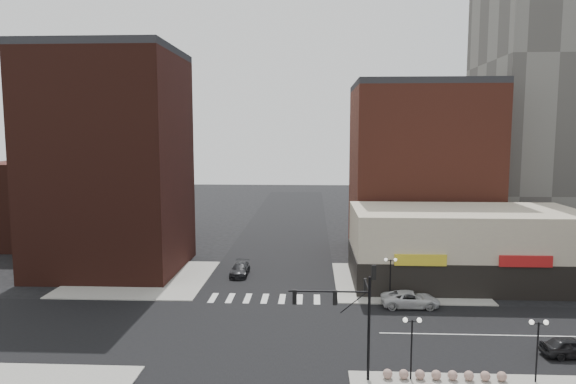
{
  "coord_description": "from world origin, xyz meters",
  "views": [
    {
      "loc": [
        4.52,
        -40.28,
        16.11
      ],
      "look_at": [
        2.37,
        4.26,
        11.0
      ],
      "focal_mm": 32.0,
      "sensor_mm": 36.0,
      "label": 1
    }
  ],
  "objects_px": {
    "street_lamp_ne": "(390,268)",
    "dark_sedan_north": "(240,269)",
    "street_lamp_se_a": "(412,332)",
    "white_suv": "(410,299)",
    "street_lamp_se_b": "(538,335)",
    "dark_sedan_east": "(571,347)",
    "traffic_signal": "(354,306)"
  },
  "relations": [
    {
      "from": "traffic_signal",
      "to": "dark_sedan_north",
      "type": "bearing_deg",
      "value": 114.28
    },
    {
      "from": "street_lamp_ne",
      "to": "dark_sedan_east",
      "type": "bearing_deg",
      "value": -46.19
    },
    {
      "from": "dark_sedan_north",
      "to": "street_lamp_se_a",
      "type": "bearing_deg",
      "value": -58.59
    },
    {
      "from": "street_lamp_ne",
      "to": "dark_sedan_east",
      "type": "height_order",
      "value": "street_lamp_ne"
    },
    {
      "from": "dark_sedan_east",
      "to": "dark_sedan_north",
      "type": "relative_size",
      "value": 0.89
    },
    {
      "from": "street_lamp_se_b",
      "to": "dark_sedan_north",
      "type": "height_order",
      "value": "street_lamp_se_b"
    },
    {
      "from": "street_lamp_se_a",
      "to": "dark_sedan_north",
      "type": "height_order",
      "value": "street_lamp_se_a"
    },
    {
      "from": "street_lamp_se_a",
      "to": "dark_sedan_north",
      "type": "relative_size",
      "value": 0.88
    },
    {
      "from": "dark_sedan_east",
      "to": "street_lamp_se_b",
      "type": "bearing_deg",
      "value": 130.33
    },
    {
      "from": "traffic_signal",
      "to": "street_lamp_se_a",
      "type": "relative_size",
      "value": 1.87
    },
    {
      "from": "street_lamp_se_a",
      "to": "dark_sedan_north",
      "type": "distance_m",
      "value": 28.66
    },
    {
      "from": "street_lamp_se_b",
      "to": "street_lamp_se_a",
      "type": "bearing_deg",
      "value": 180.0
    },
    {
      "from": "street_lamp_se_a",
      "to": "white_suv",
      "type": "xyz_separation_m",
      "value": [
        2.68,
        14.5,
        -2.54
      ]
    },
    {
      "from": "street_lamp_ne",
      "to": "white_suv",
      "type": "height_order",
      "value": "street_lamp_ne"
    },
    {
      "from": "street_lamp_ne",
      "to": "dark_sedan_north",
      "type": "height_order",
      "value": "street_lamp_ne"
    },
    {
      "from": "street_lamp_se_b",
      "to": "street_lamp_ne",
      "type": "xyz_separation_m",
      "value": [
        -7.0,
        16.0,
        0.0
      ]
    },
    {
      "from": "street_lamp_se_a",
      "to": "white_suv",
      "type": "bearing_deg",
      "value": 79.52
    },
    {
      "from": "street_lamp_ne",
      "to": "white_suv",
      "type": "xyz_separation_m",
      "value": [
        1.68,
        -1.5,
        -2.54
      ]
    },
    {
      "from": "street_lamp_se_b",
      "to": "traffic_signal",
      "type": "bearing_deg",
      "value": 179.18
    },
    {
      "from": "traffic_signal",
      "to": "dark_sedan_north",
      "type": "relative_size",
      "value": 1.64
    },
    {
      "from": "street_lamp_se_a",
      "to": "street_lamp_ne",
      "type": "distance_m",
      "value": 16.03
    },
    {
      "from": "dark_sedan_north",
      "to": "traffic_signal",
      "type": "bearing_deg",
      "value": -65.36
    },
    {
      "from": "street_lamp_se_b",
      "to": "street_lamp_ne",
      "type": "relative_size",
      "value": 1.0
    },
    {
      "from": "dark_sedan_east",
      "to": "dark_sedan_north",
      "type": "distance_m",
      "value": 33.75
    },
    {
      "from": "street_lamp_se_a",
      "to": "street_lamp_se_b",
      "type": "bearing_deg",
      "value": 0.0
    },
    {
      "from": "traffic_signal",
      "to": "street_lamp_se_b",
      "type": "xyz_separation_m",
      "value": [
        11.76,
        -0.17,
        -1.67
      ]
    },
    {
      "from": "street_lamp_ne",
      "to": "street_lamp_se_b",
      "type": "bearing_deg",
      "value": -66.37
    },
    {
      "from": "street_lamp_se_a",
      "to": "dark_sedan_east",
      "type": "xyz_separation_m",
      "value": [
        12.29,
        4.23,
        -2.57
      ]
    },
    {
      "from": "traffic_signal",
      "to": "street_lamp_ne",
      "type": "bearing_deg",
      "value": 73.25
    },
    {
      "from": "traffic_signal",
      "to": "dark_sedan_east",
      "type": "xyz_separation_m",
      "value": [
        16.05,
        4.06,
        -4.24
      ]
    },
    {
      "from": "traffic_signal",
      "to": "street_lamp_se_b",
      "type": "height_order",
      "value": "traffic_signal"
    },
    {
      "from": "white_suv",
      "to": "street_lamp_se_a",
      "type": "bearing_deg",
      "value": 168.06
    }
  ]
}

